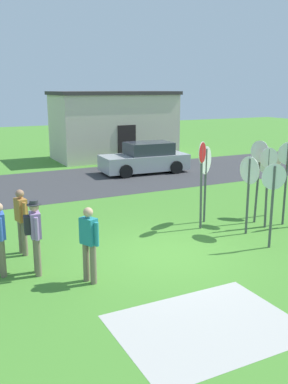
% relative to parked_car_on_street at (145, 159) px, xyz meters
% --- Properties ---
extents(ground_plane, '(80.00, 80.00, 0.00)m').
position_rel_parked_car_on_street_xyz_m(ground_plane, '(-4.46, -9.98, -0.69)').
color(ground_plane, '#47842D').
extents(street_asphalt, '(60.00, 6.40, 0.01)m').
position_rel_parked_car_on_street_xyz_m(street_asphalt, '(-4.46, -0.65, -0.68)').
color(street_asphalt, '#38383A').
rests_on(street_asphalt, ground).
extents(concrete_path, '(3.20, 2.40, 0.01)m').
position_rel_parked_car_on_street_xyz_m(concrete_path, '(-5.51, -13.25, -0.69)').
color(concrete_path, '#ADAAA3').
rests_on(concrete_path, ground).
extents(building_background, '(7.23, 3.80, 3.95)m').
position_rel_parked_car_on_street_xyz_m(building_background, '(0.48, 5.06, 1.29)').
color(building_background, beige).
rests_on(building_background, ground).
extents(parked_car_on_street, '(4.39, 2.19, 1.51)m').
position_rel_parked_car_on_street_xyz_m(parked_car_on_street, '(0.00, 0.00, 0.00)').
color(parked_car_on_street, '#A5A8AD').
rests_on(parked_car_on_street, ground).
extents(stop_sign_center_cluster, '(0.61, 0.15, 2.43)m').
position_rel_parked_car_on_street_xyz_m(stop_sign_center_cluster, '(-0.69, -9.38, 0.92)').
color(stop_sign_center_cluster, '#474C4C').
rests_on(stop_sign_center_cluster, ground).
extents(stop_sign_leaning_right, '(0.18, 0.66, 2.58)m').
position_rel_parked_car_on_street_xyz_m(stop_sign_leaning_right, '(-0.60, -8.87, 1.04)').
color(stop_sign_leaning_right, '#474C4C').
rests_on(stop_sign_leaning_right, ground).
extents(stop_sign_tallest, '(0.73, 0.50, 2.40)m').
position_rel_parked_car_on_street_xyz_m(stop_sign_tallest, '(-2.03, -8.12, 0.98)').
color(stop_sign_tallest, '#474C4C').
rests_on(stop_sign_tallest, ground).
extents(stop_sign_rear_left, '(0.07, 0.79, 2.27)m').
position_rel_parked_car_on_street_xyz_m(stop_sign_rear_left, '(-1.60, -9.62, 0.87)').
color(stop_sign_rear_left, '#474C4C').
rests_on(stop_sign_rear_left, ground).
extents(stop_sign_low_front, '(0.65, 0.21, 2.25)m').
position_rel_parked_car_on_street_xyz_m(stop_sign_low_front, '(-1.78, -10.77, 0.83)').
color(stop_sign_low_front, '#474C4C').
rests_on(stop_sign_low_front, ground).
extents(stop_sign_rear_right, '(0.67, 0.18, 2.56)m').
position_rel_parked_car_on_street_xyz_m(stop_sign_rear_right, '(-0.00, -9.44, 1.04)').
color(stop_sign_rear_right, '#474C4C').
rests_on(stop_sign_rear_right, ground).
extents(stop_sign_nearest, '(0.52, 0.41, 2.62)m').
position_rel_parked_car_on_street_xyz_m(stop_sign_nearest, '(-2.52, -8.61, 1.05)').
color(stop_sign_nearest, '#474C4C').
rests_on(stop_sign_nearest, ground).
extents(stop_sign_leaning_left, '(0.44, 0.67, 2.17)m').
position_rel_parked_car_on_street_xyz_m(stop_sign_leaning_left, '(0.14, -8.50, 0.80)').
color(stop_sign_leaning_left, '#474C4C').
rests_on(stop_sign_leaning_left, ground).
extents(person_holding_notes, '(0.35, 0.53, 1.69)m').
position_rel_parked_car_on_street_xyz_m(person_holding_notes, '(-6.75, -10.62, 0.26)').
color(person_holding_notes, '#7A6B56').
rests_on(person_holding_notes, ground).
extents(person_near_signs, '(0.41, 0.57, 1.74)m').
position_rel_parked_car_on_street_xyz_m(person_near_signs, '(-7.69, -9.68, 0.32)').
color(person_near_signs, '#7A6B56').
rests_on(person_near_signs, ground).
extents(person_on_left, '(0.28, 0.56, 1.69)m').
position_rel_parked_car_on_street_xyz_m(person_on_left, '(-7.71, -8.31, 0.26)').
color(person_on_left, '#7A6B56').
rests_on(person_on_left, ground).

